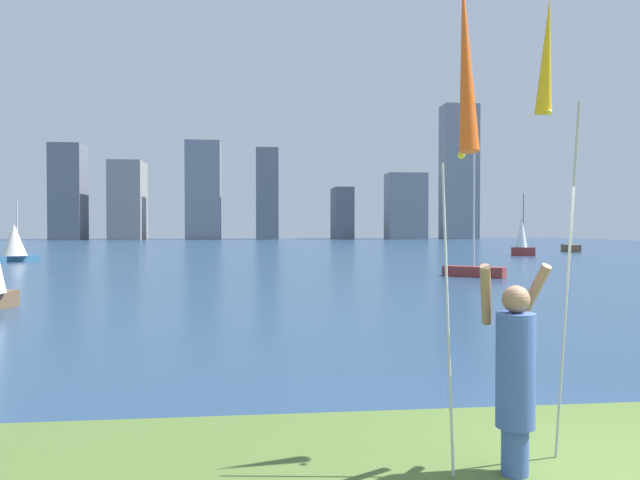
{
  "coord_description": "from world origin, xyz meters",
  "views": [
    {
      "loc": [
        -3.32,
        -4.82,
        2.14
      ],
      "look_at": [
        -1.08,
        15.15,
        1.73
      ],
      "focal_mm": 34.65,
      "sensor_mm": 36.0,
      "label": 1
    }
  ],
  "objects": [
    {
      "name": "kite_flag_left",
      "position": [
        -1.6,
        0.01,
        3.4
      ],
      "size": [
        0.16,
        0.78,
        4.24
      ],
      "color": "#B2B2B7",
      "rests_on": "ground"
    },
    {
      "name": "skyline_tower_5",
      "position": [
        25.03,
        106.25,
        6.03
      ],
      "size": [
        7.12,
        5.03,
        12.07
      ],
      "color": "gray",
      "rests_on": "ground"
    },
    {
      "name": "sailboat_7",
      "position": [
        24.89,
        46.99,
        0.35
      ],
      "size": [
        1.32,
        2.62,
        4.9
      ],
      "color": "brown",
      "rests_on": "ground"
    },
    {
      "name": "sailboat_1",
      "position": [
        17.11,
        39.89,
        1.4
      ],
      "size": [
        1.81,
        1.13,
        4.71
      ],
      "color": "maroon",
      "rests_on": "ground"
    },
    {
      "name": "skyline_tower_4",
      "position": [
        13.6,
        108.89,
        4.76
      ],
      "size": [
        3.45,
        7.4,
        9.51
      ],
      "color": "#565B66",
      "rests_on": "ground"
    },
    {
      "name": "sailboat_2",
      "position": [
        6.28,
        20.98,
        0.38
      ],
      "size": [
        2.39,
        2.19,
        5.92
      ],
      "color": "maroon",
      "rests_on": "ground"
    },
    {
      "name": "ground",
      "position": [
        0.0,
        50.95,
        -0.06
      ],
      "size": [
        120.0,
        138.0,
        0.12
      ],
      "color": "#4C662D"
    },
    {
      "name": "skyline_tower_2",
      "position": [
        -11.84,
        108.38,
        8.84
      ],
      "size": [
        6.15,
        4.75,
        17.68
      ],
      "color": "gray",
      "rests_on": "ground"
    },
    {
      "name": "skyline_tower_0",
      "position": [
        -34.9,
        106.89,
        8.3
      ],
      "size": [
        5.31,
        6.0,
        16.6
      ],
      "color": "slate",
      "rests_on": "ground"
    },
    {
      "name": "skyline_tower_6",
      "position": [
        36.12,
        109.09,
        12.68
      ],
      "size": [
        6.55,
        4.76,
        25.36
      ],
      "color": "gray",
      "rests_on": "ground"
    },
    {
      "name": "skyline_tower_3",
      "position": [
        -0.37,
        108.58,
        8.25
      ],
      "size": [
        3.97,
        5.76,
        16.51
      ],
      "color": "slate",
      "rests_on": "ground"
    },
    {
      "name": "kite_flag_right",
      "position": [
        -0.5,
        0.82,
        3.65
      ],
      "size": [
        0.16,
        0.76,
        4.33
      ],
      "color": "#B2B2B7",
      "rests_on": "ground"
    },
    {
      "name": "sailboat_4",
      "position": [
        -18.01,
        35.58,
        1.24
      ],
      "size": [
        2.18,
        2.85,
        3.91
      ],
      "color": "#2D6084",
      "rests_on": "ground"
    },
    {
      "name": "person",
      "position": [
        -1.05,
        0.27,
        0.9
      ],
      "size": [
        0.67,
        0.5,
        1.83
      ],
      "rotation": [
        0.0,
        0.0,
        -0.27
      ],
      "color": "#3F59A5",
      "rests_on": "ground"
    },
    {
      "name": "skyline_tower_1",
      "position": [
        -25.09,
        108.25,
        6.93
      ],
      "size": [
        5.68,
        7.94,
        13.85
      ],
      "color": "gray",
      "rests_on": "ground"
    }
  ]
}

